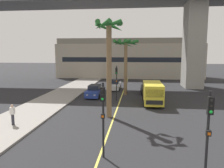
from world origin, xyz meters
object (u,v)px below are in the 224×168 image
(car_queue_second, at_px, (95,91))
(delivery_van, at_px, (153,93))
(traffic_light_right_far_corner, at_px, (209,126))
(car_queue_front, at_px, (147,89))
(traffic_light_median_far, at_px, (117,78))
(pedestrian_near_crosswalk, at_px, (13,114))
(palm_tree_mid_median, at_px, (109,47))
(palm_tree_near_median, at_px, (126,51))
(car_queue_third, at_px, (114,85))
(traffic_light_median_near, at_px, (103,110))

(car_queue_second, distance_m, delivery_van, 7.89)
(car_queue_second, bearing_deg, traffic_light_right_far_corner, -65.27)
(delivery_van, relative_size, traffic_light_right_far_corner, 1.25)
(car_queue_front, bearing_deg, car_queue_second, -156.09)
(car_queue_second, relative_size, traffic_light_median_far, 0.99)
(pedestrian_near_crosswalk, bearing_deg, palm_tree_mid_median, 25.80)
(car_queue_second, bearing_deg, pedestrian_near_crosswalk, -108.65)
(traffic_light_right_far_corner, xyz_separation_m, palm_tree_mid_median, (-5.53, 9.78, 3.55))
(traffic_light_right_far_corner, distance_m, traffic_light_median_far, 17.30)
(delivery_van, relative_size, palm_tree_near_median, 0.70)
(car_queue_front, height_order, palm_tree_mid_median, palm_tree_mid_median)
(traffic_light_right_far_corner, height_order, palm_tree_mid_median, palm_tree_mid_median)
(car_queue_front, distance_m, car_queue_third, 5.72)
(car_queue_front, relative_size, car_queue_second, 0.99)
(car_queue_third, distance_m, traffic_light_median_far, 8.38)
(traffic_light_median_near, distance_m, traffic_light_right_far_corner, 5.24)
(car_queue_third, xyz_separation_m, traffic_light_median_far, (1.09, -8.07, 1.99))
(traffic_light_median_far, xyz_separation_m, palm_tree_near_median, (0.84, 3.99, 3.18))
(traffic_light_median_near, height_order, palm_tree_mid_median, palm_tree_mid_median)
(car_queue_front, relative_size, palm_tree_mid_median, 0.48)
(car_queue_third, height_order, pedestrian_near_crosswalk, pedestrian_near_crosswalk)
(car_queue_second, relative_size, delivery_van, 0.79)
(car_queue_second, distance_m, traffic_light_right_far_corner, 20.52)
(car_queue_front, height_order, traffic_light_right_far_corner, traffic_light_right_far_corner)
(car_queue_front, bearing_deg, car_queue_third, 150.14)
(car_queue_front, xyz_separation_m, pedestrian_near_crosswalk, (-11.06, -15.29, 0.28))
(car_queue_front, bearing_deg, traffic_light_median_far, -126.59)
(delivery_van, distance_m, traffic_light_right_far_corner, 15.57)
(delivery_van, xyz_separation_m, palm_tree_near_median, (-3.33, 4.95, 4.61))
(palm_tree_near_median, bearing_deg, car_queue_second, -154.67)
(traffic_light_median_far, height_order, palm_tree_near_median, palm_tree_near_median)
(pedestrian_near_crosswalk, bearing_deg, traffic_light_right_far_corner, -26.54)
(traffic_light_median_near, xyz_separation_m, pedestrian_near_crosswalk, (-7.82, 4.33, -1.72))
(palm_tree_mid_median, bearing_deg, car_queue_third, 94.05)
(traffic_light_median_far, height_order, pedestrian_near_crosswalk, traffic_light_median_far)
(car_queue_second, height_order, delivery_van, delivery_van)
(car_queue_front, height_order, palm_tree_near_median, palm_tree_near_median)
(traffic_light_median_far, xyz_separation_m, pedestrian_near_crosswalk, (-7.19, -10.08, -1.72))
(car_queue_second, relative_size, palm_tree_mid_median, 0.48)
(pedestrian_near_crosswalk, bearing_deg, palm_tree_near_median, 60.29)
(car_queue_front, height_order, traffic_light_median_far, traffic_light_median_far)
(palm_tree_near_median, bearing_deg, car_queue_front, 22.03)
(traffic_light_median_far, relative_size, palm_tree_mid_median, 0.49)
(pedestrian_near_crosswalk, bearing_deg, car_queue_front, 54.13)
(car_queue_front, distance_m, palm_tree_mid_median, 13.66)
(delivery_van, bearing_deg, traffic_light_median_near, -104.73)
(palm_tree_near_median, bearing_deg, pedestrian_near_crosswalk, -119.71)
(traffic_light_right_far_corner, relative_size, pedestrian_near_crosswalk, 2.59)
(traffic_light_right_far_corner, bearing_deg, car_queue_front, 94.26)
(palm_tree_mid_median, bearing_deg, car_queue_front, 71.68)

